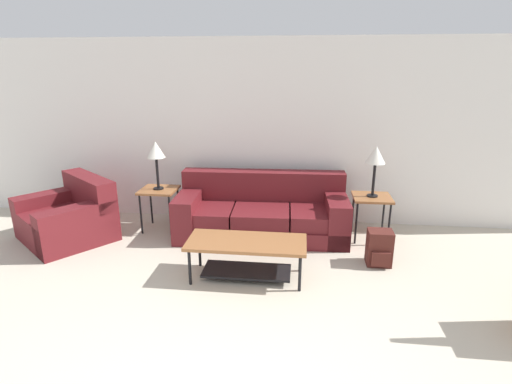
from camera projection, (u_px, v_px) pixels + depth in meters
name	position (u px, v px, depth m)	size (l,w,h in m)	color
wall_back	(269.00, 133.00, 5.70)	(8.99, 0.06, 2.60)	white
couch	(262.00, 214.00, 5.43)	(2.29, 1.02, 0.82)	maroon
armchair	(69.00, 218.00, 5.31)	(1.48, 1.46, 0.80)	maroon
coffee_table	(247.00, 251.00, 4.27)	(1.27, 0.54, 0.44)	#935B33
side_table_left	(159.00, 194.00, 5.53)	(0.49, 0.47, 0.59)	#935B33
side_table_right	(372.00, 201.00, 5.21)	(0.49, 0.47, 0.59)	#935B33
table_lamp_left	(156.00, 151.00, 5.35)	(0.24, 0.24, 0.66)	black
table_lamp_right	(376.00, 157.00, 5.04)	(0.24, 0.24, 0.66)	black
backpack	(379.00, 248.00, 4.60)	(0.28, 0.30, 0.42)	#4C1E19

